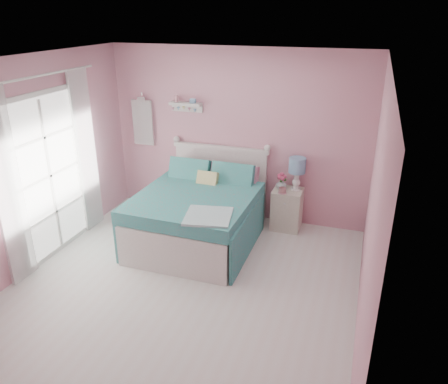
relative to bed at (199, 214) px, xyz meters
The scene contains 13 objects.
floor 1.35m from the bed, 79.17° to the right, with size 4.50×4.50×0.00m, color silver.
room_shell 1.75m from the bed, 79.17° to the right, with size 4.50×4.50×4.50m.
bed is the anchor object (origin of this frame).
nightstand 1.34m from the bed, 34.26° to the left, with size 0.43×0.42×0.62m.
table_lamp 1.56m from the bed, 33.96° to the left, with size 0.24×0.24×0.49m.
vase 1.30m from the bed, 37.34° to the left, with size 0.15×0.15×0.16m, color silver.
teacup 1.25m from the bed, 30.46° to the left, with size 0.11×0.11×0.09m, color tan.
roses 1.33m from the bed, 37.25° to the left, with size 0.14×0.11×0.12m.
wall_shelf 1.72m from the bed, 120.82° to the left, with size 0.50×0.15×0.25m.
hanging_dress 1.89m from the bed, 145.01° to the left, with size 0.34×0.03×0.72m, color white.
french_door 2.05m from the bed, 153.43° to the right, with size 0.04×1.32×2.16m.
curtain_near 2.45m from the bed, 136.22° to the right, with size 0.04×0.40×2.32m, color white.
curtain_far 1.86m from the bed, behind, with size 0.04×0.40×2.32m, color white.
Camera 1 is at (1.86, -3.89, 3.07)m, focal length 35.00 mm.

